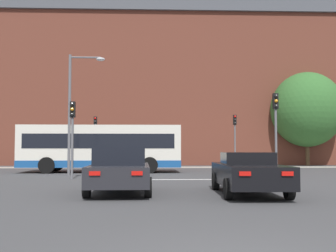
# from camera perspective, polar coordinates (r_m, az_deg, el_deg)

# --- Properties ---
(stop_line_strip) EXTENTS (8.01, 0.30, 0.01)m
(stop_line_strip) POSITION_cam_1_polar(r_m,az_deg,el_deg) (20.69, 0.72, -7.26)
(stop_line_strip) COLOR silver
(stop_line_strip) RESTS_ON ground_plane
(far_pavement) EXTENTS (68.90, 2.50, 0.01)m
(far_pavement) POSITION_cam_1_polar(r_m,az_deg,el_deg) (34.27, -0.46, -5.61)
(far_pavement) COLOR #A09B91
(far_pavement) RESTS_ON ground_plane
(brick_civic_building) EXTENTS (44.35, 15.01, 23.07)m
(brick_civic_building) POSITION_cam_1_polar(r_m,az_deg,el_deg) (45.96, 3.12, 5.35)
(brick_civic_building) COLOR brown
(brick_civic_building) RESTS_ON ground_plane
(car_saloon_left) EXTENTS (2.17, 4.45, 1.55)m
(car_saloon_left) POSITION_cam_1_polar(r_m,az_deg,el_deg) (14.36, -6.55, -5.97)
(car_saloon_left) COLOR #232328
(car_saloon_left) RESTS_ON ground_plane
(car_roadster_right) EXTENTS (2.12, 4.96, 1.38)m
(car_roadster_right) POSITION_cam_1_polar(r_m,az_deg,el_deg) (14.24, 10.80, -6.25)
(car_roadster_right) COLOR black
(car_roadster_right) RESTS_ON ground_plane
(bus_crossing_lead) EXTENTS (10.12, 2.78, 2.98)m
(bus_crossing_lead) POSITION_cam_1_polar(r_m,az_deg,el_deg) (27.33, -9.06, -2.87)
(bus_crossing_lead) COLOR silver
(bus_crossing_lead) RESTS_ON ground_plane
(traffic_light_far_left) EXTENTS (0.26, 0.31, 4.08)m
(traffic_light_far_left) POSITION_cam_1_polar(r_m,az_deg,el_deg) (34.03, -9.83, -0.97)
(traffic_light_far_left) COLOR slate
(traffic_light_far_left) RESTS_ON ground_plane
(traffic_light_far_right) EXTENTS (0.26, 0.31, 4.24)m
(traffic_light_far_right) POSITION_cam_1_polar(r_m,az_deg,el_deg) (34.23, 9.05, -0.82)
(traffic_light_far_right) COLOR slate
(traffic_light_far_right) RESTS_ON ground_plane
(traffic_light_near_right) EXTENTS (0.26, 0.31, 4.32)m
(traffic_light_near_right) POSITION_cam_1_polar(r_m,az_deg,el_deg) (22.00, 14.40, 0.63)
(traffic_light_near_right) COLOR slate
(traffic_light_near_right) RESTS_ON ground_plane
(traffic_light_near_left) EXTENTS (0.26, 0.31, 3.87)m
(traffic_light_near_left) POSITION_cam_1_polar(r_m,az_deg,el_deg) (21.57, -12.83, -0.05)
(traffic_light_near_left) COLOR slate
(traffic_light_near_left) RESTS_ON ground_plane
(street_lamp_junction) EXTENTS (2.10, 0.36, 6.97)m
(street_lamp_junction) POSITION_cam_1_polar(r_m,az_deg,el_deg) (24.97, -12.37, 3.35)
(street_lamp_junction) COLOR slate
(street_lamp_junction) RESTS_ON ground_plane
(pedestrian_waiting) EXTENTS (0.42, 0.45, 1.59)m
(pedestrian_waiting) POSITION_cam_1_polar(r_m,az_deg,el_deg) (35.53, -15.44, -3.93)
(pedestrian_waiting) COLOR black
(pedestrian_waiting) RESTS_ON ground_plane
(pedestrian_walking_east) EXTENTS (0.31, 0.44, 1.71)m
(pedestrian_walking_east) POSITION_cam_1_polar(r_m,az_deg,el_deg) (34.52, -14.42, -3.83)
(pedestrian_walking_east) COLOR brown
(pedestrian_walking_east) RESTS_ON ground_plane
(tree_kerbside) EXTENTS (6.38, 6.38, 8.37)m
(tree_kerbside) POSITION_cam_1_polar(r_m,az_deg,el_deg) (39.72, 18.28, 2.13)
(tree_kerbside) COLOR #4C3823
(tree_kerbside) RESTS_ON ground_plane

